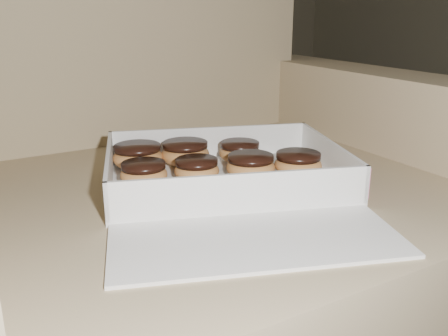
% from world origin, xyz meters
% --- Properties ---
extents(armchair, '(1.00, 0.84, 1.04)m').
position_xyz_m(armchair, '(0.16, 0.38, 0.33)').
color(armchair, '#988161').
rests_on(armchair, floor).
extents(bakery_box, '(0.50, 0.54, 0.07)m').
position_xyz_m(bakery_box, '(0.17, 0.25, 0.48)').
color(bakery_box, white).
rests_on(bakery_box, armchair).
extents(donut_a, '(0.08, 0.08, 0.04)m').
position_xyz_m(donut_a, '(0.14, 0.31, 0.50)').
color(donut_a, '#E59C50').
rests_on(donut_a, bakery_box).
extents(donut_b, '(0.09, 0.09, 0.04)m').
position_xyz_m(donut_b, '(0.16, 0.39, 0.50)').
color(donut_b, '#E59C50').
rests_on(donut_b, bakery_box).
extents(donut_c, '(0.09, 0.09, 0.04)m').
position_xyz_m(donut_c, '(0.08, 0.42, 0.50)').
color(donut_c, '#E59C50').
rests_on(donut_c, bakery_box).
extents(donut_d, '(0.08, 0.08, 0.04)m').
position_xyz_m(donut_d, '(0.05, 0.33, 0.50)').
color(donut_d, '#E59C50').
rests_on(donut_d, bakery_box).
extents(donut_e, '(0.08, 0.08, 0.04)m').
position_xyz_m(donut_e, '(0.30, 0.24, 0.50)').
color(donut_e, '#E59C50').
rests_on(donut_e, bakery_box).
extents(donut_f, '(0.08, 0.08, 0.04)m').
position_xyz_m(donut_f, '(0.25, 0.36, 0.50)').
color(donut_f, '#E59C50').
rests_on(donut_f, bakery_box).
extents(donut_g, '(0.08, 0.08, 0.04)m').
position_xyz_m(donut_g, '(0.22, 0.27, 0.50)').
color(donut_g, '#E59C50').
rests_on(donut_g, bakery_box).
extents(crumb_a, '(0.01, 0.01, 0.00)m').
position_xyz_m(crumb_a, '(0.03, 0.24, 0.48)').
color(crumb_a, black).
rests_on(crumb_a, bakery_box).
extents(crumb_b, '(0.01, 0.01, 0.00)m').
position_xyz_m(crumb_b, '(0.11, 0.30, 0.48)').
color(crumb_b, black).
rests_on(crumb_b, bakery_box).
extents(crumb_c, '(0.01, 0.01, 0.00)m').
position_xyz_m(crumb_c, '(-0.02, 0.24, 0.48)').
color(crumb_c, black).
rests_on(crumb_c, bakery_box).
extents(crumb_d, '(0.01, 0.01, 0.00)m').
position_xyz_m(crumb_d, '(0.06, 0.25, 0.48)').
color(crumb_d, black).
rests_on(crumb_d, bakery_box).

